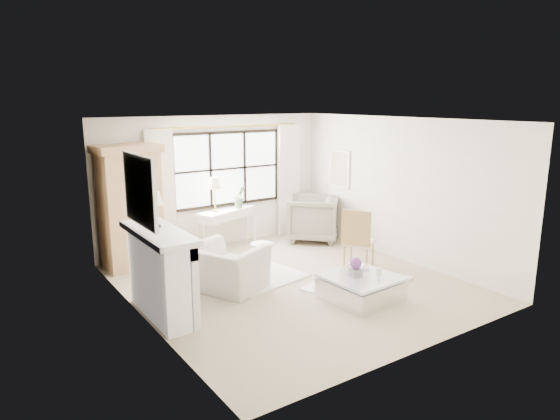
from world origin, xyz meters
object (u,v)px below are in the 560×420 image
(armoire, at_px, (130,206))
(console_table, at_px, (226,228))
(club_armchair, at_px, (226,268))
(coffee_table, at_px, (361,288))

(armoire, relative_size, console_table, 1.63)
(armoire, relative_size, club_armchair, 1.98)
(armoire, bearing_deg, console_table, -0.84)
(coffee_table, bearing_deg, armoire, 120.96)
(armoire, bearing_deg, club_armchair, -70.93)
(armoire, xyz_separation_m, club_armchair, (0.88, -1.96, -0.77))
(club_armchair, xyz_separation_m, coffee_table, (1.52, -1.51, -0.19))
(console_table, bearing_deg, armoire, 163.87)
(console_table, relative_size, club_armchair, 1.22)
(club_armchair, bearing_deg, coffee_table, -160.09)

